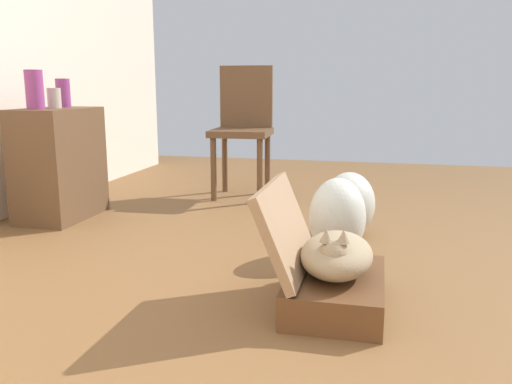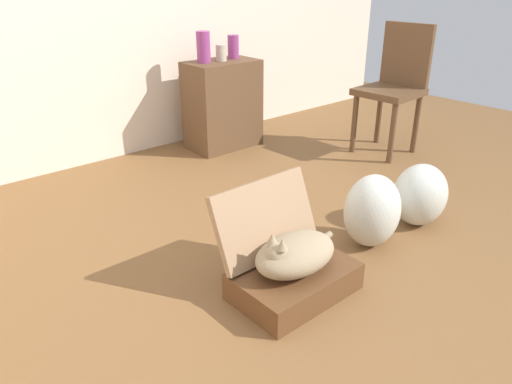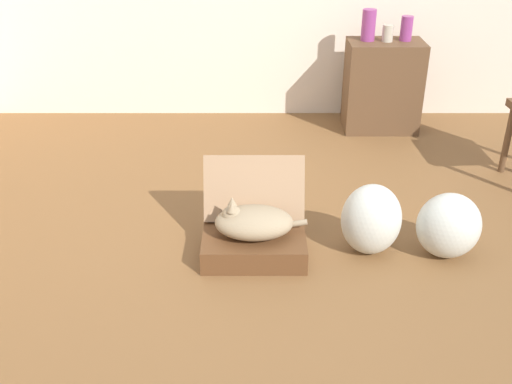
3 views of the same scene
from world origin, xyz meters
The scene contains 11 objects.
ground_plane centered at (0.00, 0.00, 0.00)m, with size 7.68×7.68×0.00m, color brown.
suitcase_base centered at (-0.14, -0.01, 0.07)m, with size 0.55×0.37×0.13m, color brown.
suitcase_lid centered at (-0.14, 0.19, 0.31)m, with size 0.55×0.37×0.04m, color #9B7756.
cat centered at (-0.15, -0.01, 0.22)m, with size 0.49×0.27×0.21m.
plastic_bag_white centered at (0.48, 0.04, 0.20)m, with size 0.32×0.28×0.40m, color silver.
plastic_bag_clear centered at (0.89, 0.01, 0.18)m, with size 0.34×0.29×0.36m, color silver.
side_table centered at (0.86, 1.85, 0.35)m, with size 0.58×0.36×0.71m, color brown.
vase_tall centered at (0.72, 1.88, 0.82)m, with size 0.11×0.11×0.23m, color #8C387A.
vase_short centered at (1.01, 1.88, 0.80)m, with size 0.09×0.09×0.18m, color #8C387A.
vase_round centered at (0.86, 1.85, 0.77)m, with size 0.08×0.08×0.12m, color #B7AD99.
chair centered at (1.83, 0.88, 0.55)m, with size 0.46×0.46×1.00m.
Camera 1 is at (-2.10, -0.15, 0.86)m, focal length 37.00 mm.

